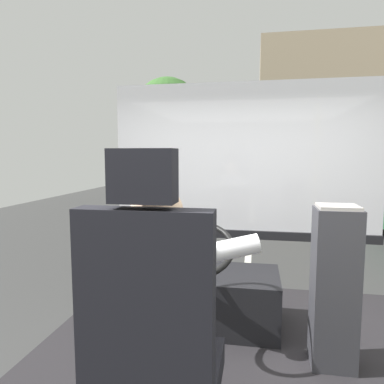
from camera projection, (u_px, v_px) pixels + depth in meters
ground at (251, 220)px, 10.54m from camera, size 18.00×44.00×0.06m
driver_seat at (154, 349)px, 1.32m from camera, size 0.48×0.48×1.30m
bus_driver at (162, 298)px, 1.42m from camera, size 0.81×0.57×0.73m
steering_console at (204, 296)px, 2.63m from camera, size 1.10×1.00×0.84m
fare_box at (334, 287)px, 2.09m from camera, size 0.25×0.23×0.98m
windshield_panel at (243, 179)px, 3.33m from camera, size 2.50×0.08×1.48m
street_tree at (168, 113)px, 13.81m from camera, size 2.68×2.68×4.93m
shop_building at (368, 118)px, 18.31m from camera, size 11.22×4.90×7.66m
parked_car_charcoal at (373, 189)px, 12.24m from camera, size 2.02×4.28×1.43m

